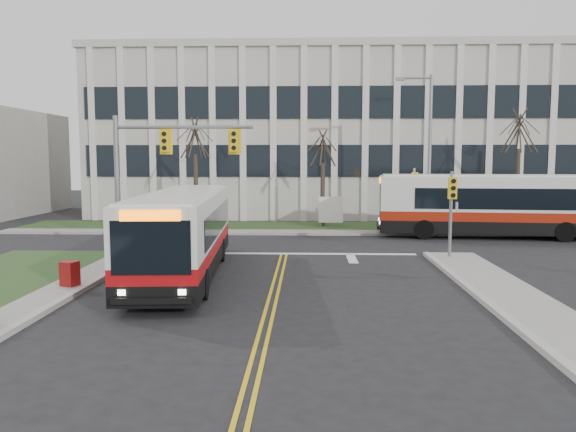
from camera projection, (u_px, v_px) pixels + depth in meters
The scene contains 15 objects.
ground at pixel (273, 298), 17.52m from camera, with size 120.00×120.00×0.00m, color black.
sidewalk_cross at pixel (376, 233), 32.45m from camera, with size 44.00×1.60×0.14m, color #9E9B93.
building_lawn at pixel (370, 227), 35.23m from camera, with size 44.00×5.00×0.12m, color #2A481F.
office_building at pixel (355, 139), 46.56m from camera, with size 40.00×16.00×12.00m, color beige.
mast_arm_signal at pixel (154, 161), 24.41m from camera, with size 6.11×0.38×6.20m.
signal_pole_near at pixel (452, 202), 23.87m from camera, with size 0.34×0.39×3.80m.
signal_pole_far at pixel (414, 191), 32.32m from camera, with size 0.34×0.39×3.80m.
streetlight at pixel (427, 144), 32.82m from camera, with size 2.15×0.25×9.20m.
directory_sign at pixel (331, 210), 34.71m from camera, with size 1.50×0.12×2.00m.
tree_left at pixel (195, 140), 35.08m from camera, with size 1.80×1.80×7.70m.
tree_mid at pixel (323, 150), 35.05m from camera, with size 1.80×1.80×6.82m.
tree_right at pixel (519, 133), 34.32m from camera, with size 1.80×1.80×8.25m.
bus_main at pixel (183, 235), 20.73m from camera, with size 2.48×11.43×3.05m, color silver, non-canonical shape.
bus_cross at pixel (497, 207), 30.86m from camera, with size 2.76×12.73×3.39m, color silver, non-canonical shape.
newspaper_box_red at pixel (70, 276), 18.57m from camera, with size 0.50×0.45×0.95m, color #9E1414.
Camera 1 is at (1.09, -17.15, 4.32)m, focal length 35.00 mm.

